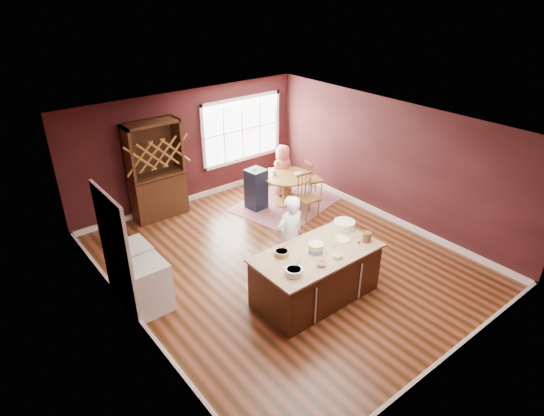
{
  "coord_description": "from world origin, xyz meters",
  "views": [
    {
      "loc": [
        -4.8,
        -5.68,
        5.01
      ],
      "look_at": [
        -0.04,
        0.3,
        1.05
      ],
      "focal_mm": 30.0,
      "sensor_mm": 36.0,
      "label": 1
    }
  ],
  "objects_px": {
    "chair_south": "(309,197)",
    "high_chair": "(256,188)",
    "kitchen_island": "(316,276)",
    "toddler": "(252,176)",
    "hutch": "(156,171)",
    "washer": "(149,287)",
    "baker": "(289,237)",
    "chair_north": "(275,171)",
    "seated_woman": "(283,170)",
    "dryer": "(133,268)",
    "dining_table": "(286,184)",
    "chair_east": "(314,178)",
    "layer_cake": "(316,247)"
  },
  "relations": [
    {
      "from": "kitchen_island",
      "to": "chair_south",
      "type": "height_order",
      "value": "chair_south"
    },
    {
      "from": "seated_woman",
      "to": "high_chair",
      "type": "height_order",
      "value": "seated_woman"
    },
    {
      "from": "hutch",
      "to": "washer",
      "type": "distance_m",
      "value": 3.43
    },
    {
      "from": "kitchen_island",
      "to": "chair_east",
      "type": "relative_size",
      "value": 2.32
    },
    {
      "from": "kitchen_island",
      "to": "high_chair",
      "type": "bearing_deg",
      "value": 69.85
    },
    {
      "from": "layer_cake",
      "to": "chair_south",
      "type": "bearing_deg",
      "value": 49.5
    },
    {
      "from": "chair_north",
      "to": "chair_south",
      "type": "bearing_deg",
      "value": 38.64
    },
    {
      "from": "dining_table",
      "to": "seated_woman",
      "type": "bearing_deg",
      "value": 59.29
    },
    {
      "from": "chair_north",
      "to": "dryer",
      "type": "relative_size",
      "value": 1.2
    },
    {
      "from": "baker",
      "to": "washer",
      "type": "distance_m",
      "value": 2.54
    },
    {
      "from": "toddler",
      "to": "hutch",
      "type": "xyz_separation_m",
      "value": [
        -1.9,
        1.01,
        0.3
      ]
    },
    {
      "from": "kitchen_island",
      "to": "toddler",
      "type": "xyz_separation_m",
      "value": [
        1.17,
        3.4,
        0.37
      ]
    },
    {
      "from": "chair_north",
      "to": "high_chair",
      "type": "height_order",
      "value": "chair_north"
    },
    {
      "from": "washer",
      "to": "baker",
      "type": "bearing_deg",
      "value": -16.64
    },
    {
      "from": "toddler",
      "to": "chair_north",
      "type": "bearing_deg",
      "value": 22.36
    },
    {
      "from": "seated_woman",
      "to": "chair_north",
      "type": "bearing_deg",
      "value": -87.63
    },
    {
      "from": "layer_cake",
      "to": "high_chair",
      "type": "height_order",
      "value": "layer_cake"
    },
    {
      "from": "dining_table",
      "to": "seated_woman",
      "type": "height_order",
      "value": "seated_woman"
    },
    {
      "from": "hutch",
      "to": "chair_south",
      "type": "bearing_deg",
      "value": -40.19
    },
    {
      "from": "chair_south",
      "to": "seated_woman",
      "type": "height_order",
      "value": "seated_woman"
    },
    {
      "from": "layer_cake",
      "to": "washer",
      "type": "height_order",
      "value": "layer_cake"
    },
    {
      "from": "chair_south",
      "to": "chair_north",
      "type": "height_order",
      "value": "chair_north"
    },
    {
      "from": "kitchen_island",
      "to": "chair_south",
      "type": "bearing_deg",
      "value": 49.87
    },
    {
      "from": "layer_cake",
      "to": "toddler",
      "type": "height_order",
      "value": "layer_cake"
    },
    {
      "from": "layer_cake",
      "to": "chair_south",
      "type": "relative_size",
      "value": 0.34
    },
    {
      "from": "layer_cake",
      "to": "dryer",
      "type": "bearing_deg",
      "value": 138.54
    },
    {
      "from": "hutch",
      "to": "chair_north",
      "type": "bearing_deg",
      "value": -11.45
    },
    {
      "from": "chair_east",
      "to": "chair_north",
      "type": "xyz_separation_m",
      "value": [
        -0.58,
        0.82,
        0.08
      ]
    },
    {
      "from": "kitchen_island",
      "to": "chair_north",
      "type": "xyz_separation_m",
      "value": [
        2.19,
        3.82,
        0.11
      ]
    },
    {
      "from": "toddler",
      "to": "washer",
      "type": "xyz_separation_m",
      "value": [
        -3.53,
        -1.93,
        -0.36
      ]
    },
    {
      "from": "washer",
      "to": "dining_table",
      "type": "bearing_deg",
      "value": 20.22
    },
    {
      "from": "chair_east",
      "to": "high_chair",
      "type": "distance_m",
      "value": 1.58
    },
    {
      "from": "dining_table",
      "to": "chair_south",
      "type": "bearing_deg",
      "value": -93.42
    },
    {
      "from": "high_chair",
      "to": "washer",
      "type": "height_order",
      "value": "high_chair"
    },
    {
      "from": "chair_north",
      "to": "high_chair",
      "type": "relative_size",
      "value": 1.07
    },
    {
      "from": "chair_north",
      "to": "toddler",
      "type": "bearing_deg",
      "value": -17.55
    },
    {
      "from": "chair_north",
      "to": "washer",
      "type": "bearing_deg",
      "value": -12.63
    },
    {
      "from": "seated_woman",
      "to": "high_chair",
      "type": "distance_m",
      "value": 1.01
    },
    {
      "from": "chair_east",
      "to": "seated_woman",
      "type": "height_order",
      "value": "seated_woman"
    },
    {
      "from": "chair_south",
      "to": "high_chair",
      "type": "distance_m",
      "value": 1.29
    },
    {
      "from": "chair_east",
      "to": "toddler",
      "type": "xyz_separation_m",
      "value": [
        -1.6,
        0.4,
        0.34
      ]
    },
    {
      "from": "washer",
      "to": "dryer",
      "type": "height_order",
      "value": "dryer"
    },
    {
      "from": "chair_east",
      "to": "washer",
      "type": "xyz_separation_m",
      "value": [
        -5.13,
        -1.52,
        -0.02
      ]
    },
    {
      "from": "kitchen_island",
      "to": "baker",
      "type": "bearing_deg",
      "value": 86.47
    },
    {
      "from": "baker",
      "to": "chair_north",
      "type": "bearing_deg",
      "value": -123.86
    },
    {
      "from": "washer",
      "to": "dryer",
      "type": "bearing_deg",
      "value": 90.0
    },
    {
      "from": "kitchen_island",
      "to": "seated_woman",
      "type": "bearing_deg",
      "value": 58.04
    },
    {
      "from": "kitchen_island",
      "to": "layer_cake",
      "type": "xyz_separation_m",
      "value": [
        -0.0,
        0.03,
        0.55
      ]
    },
    {
      "from": "hutch",
      "to": "layer_cake",
      "type": "bearing_deg",
      "value": -80.49
    },
    {
      "from": "kitchen_island",
      "to": "hutch",
      "type": "relative_size",
      "value": 0.97
    }
  ]
}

